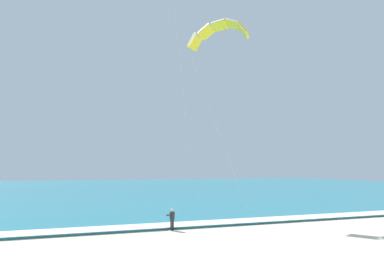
# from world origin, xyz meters

# --- Properties ---
(sea) EXTENTS (200.00, 120.00, 0.20)m
(sea) POSITION_xyz_m (0.00, 71.91, 0.10)
(sea) COLOR teal
(sea) RESTS_ON ground
(surf_foam) EXTENTS (200.00, 2.38, 0.04)m
(surf_foam) POSITION_xyz_m (0.00, 12.91, 0.22)
(surf_foam) COLOR white
(surf_foam) RESTS_ON sea
(surfboard) EXTENTS (1.03, 1.45, 0.09)m
(surfboard) POSITION_xyz_m (-0.79, 11.52, 0.03)
(surfboard) COLOR white
(surfboard) RESTS_ON ground
(kitesurfer) EXTENTS (0.67, 0.67, 1.69)m
(kitesurfer) POSITION_xyz_m (-0.80, 11.53, 0.94)
(kitesurfer) COLOR #232328
(kitesurfer) RESTS_ON ground
(kite_primary) EXTENTS (8.14, 6.90, 18.71)m
(kite_primary) POSITION_xyz_m (5.29, 15.91, 18.80)
(kite_primary) COLOR yellow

